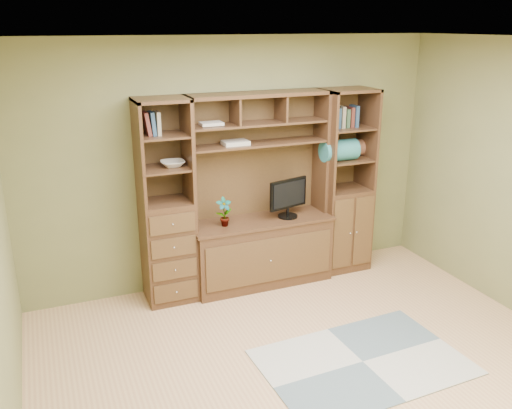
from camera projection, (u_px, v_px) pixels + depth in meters
name	position (u px, v px, depth m)	size (l,w,h in m)	color
room	(330.00, 225.00, 3.96)	(4.60, 4.10, 2.64)	tan
center_hutch	(261.00, 193.00, 5.64)	(1.54, 0.53, 2.05)	#462B18
left_tower	(166.00, 203.00, 5.32)	(0.50, 0.45, 2.05)	#462B18
right_tower	(345.00, 182.00, 6.04)	(0.55, 0.45, 2.05)	#462B18
rug	(363.00, 362.00, 4.54)	(1.68, 1.12, 0.01)	gray
monitor	(288.00, 191.00, 5.72)	(0.47, 0.21, 0.58)	black
orchid	(224.00, 212.00, 5.50)	(0.16, 0.11, 0.31)	#9C5734
magazines	(235.00, 143.00, 5.46)	(0.26, 0.19, 0.04)	beige
bowl	(173.00, 164.00, 5.22)	(0.23, 0.23, 0.06)	beige
blanket_teal	(339.00, 150.00, 5.84)	(0.39, 0.23, 0.23)	#2C7375
blanket_red	(353.00, 148.00, 6.05)	(0.33, 0.18, 0.18)	brown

